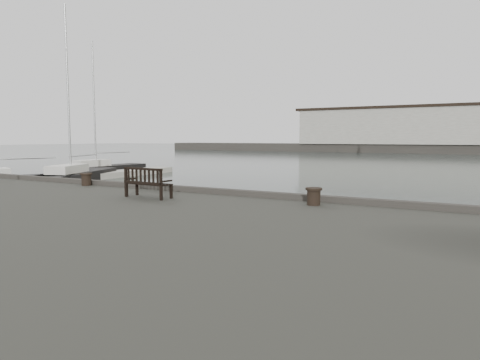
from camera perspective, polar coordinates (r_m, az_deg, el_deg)
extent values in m
plane|color=black|center=(14.70, -3.60, -7.76)|extent=(400.00, 400.00, 0.00)
cube|color=#BAB7AD|center=(35.57, -22.32, 0.12)|extent=(2.00, 24.00, 0.50)
cube|color=#383530|center=(104.33, 24.95, 3.78)|extent=(140.00, 8.00, 2.00)
cube|color=#BAB7AD|center=(105.24, 20.69, 6.68)|extent=(46.00, 9.00, 8.00)
cube|color=black|center=(105.43, 20.77, 9.01)|extent=(48.00, 9.50, 0.60)
cube|color=black|center=(13.49, -12.12, -0.48)|extent=(1.60, 0.63, 0.04)
cube|color=black|center=(13.31, -12.84, 0.44)|extent=(1.58, 0.15, 0.47)
cube|color=black|center=(13.52, -12.10, -1.40)|extent=(1.50, 0.55, 0.43)
cylinder|color=black|center=(17.64, -19.80, 0.10)|extent=(0.54, 0.54, 0.48)
cylinder|color=black|center=(11.92, 9.80, -2.17)|extent=(0.58, 0.58, 0.48)
cube|color=black|center=(42.41, -18.09, 0.88)|extent=(2.81, 9.79, 1.40)
cube|color=silver|center=(42.34, -18.13, 2.23)|extent=(1.64, 3.48, 0.60)
cylinder|color=#B2B5B7|center=(42.39, -18.36, 9.55)|extent=(0.16, 0.16, 11.42)
cube|color=black|center=(35.40, -21.17, -0.10)|extent=(6.27, 10.48, 1.40)
cube|color=silver|center=(35.32, -21.23, 1.51)|extent=(2.90, 3.96, 0.60)
cylinder|color=#B2B5B7|center=(35.43, -21.58, 11.06)|extent=(0.16, 0.16, 12.38)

